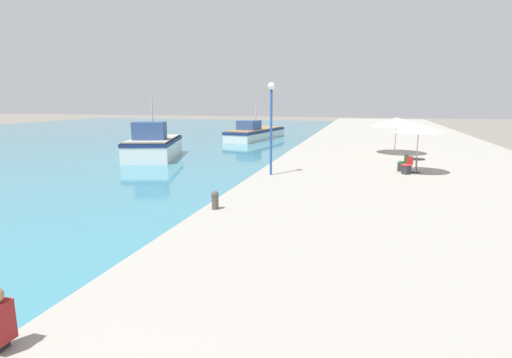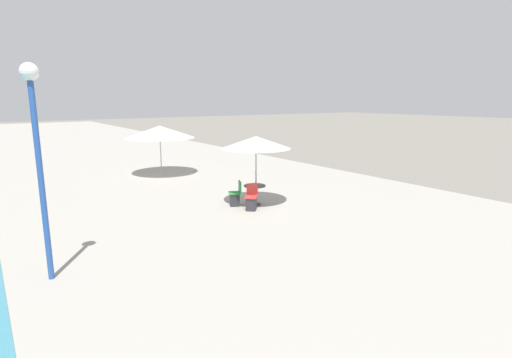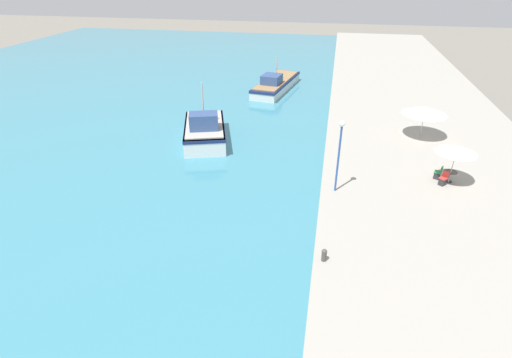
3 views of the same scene
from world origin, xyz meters
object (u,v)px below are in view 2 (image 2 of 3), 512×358
cafe_table (255,191)px  cafe_chair_left (235,197)px  cafe_umbrella_pink (256,142)px  lamppost (36,137)px  cafe_chair_right (251,201)px  cafe_umbrella_white (160,132)px

cafe_table → cafe_chair_left: cafe_chair_left is taller
cafe_umbrella_pink → lamppost: lamppost is taller
cafe_chair_left → cafe_table: bearing=-90.0°
cafe_umbrella_pink → cafe_chair_right: cafe_umbrella_pink is taller
cafe_umbrella_white → cafe_chair_left: (-0.06, -7.25, -1.88)m
cafe_table → lamppost: size_ratio=0.18×
cafe_umbrella_pink → cafe_umbrella_white: bearing=94.1°
cafe_chair_left → cafe_chair_right: 0.84m
cafe_umbrella_pink → cafe_chair_right: 2.09m
cafe_umbrella_pink → cafe_umbrella_white: size_ratio=0.73×
cafe_umbrella_pink → cafe_table: 1.80m
cafe_umbrella_white → cafe_chair_right: bearing=-89.3°
cafe_table → lamppost: bearing=-160.5°
cafe_umbrella_white → cafe_table: (0.60, -7.56, -1.67)m
cafe_umbrella_white → cafe_table: size_ratio=4.34×
cafe_table → lamppost: (-7.14, -2.53, 2.56)m
cafe_umbrella_white → cafe_chair_left: bearing=-90.5°
cafe_umbrella_pink → cafe_chair_left: (-0.62, 0.44, -2.00)m
lamppost → cafe_umbrella_white: bearing=57.0°
cafe_umbrella_white → cafe_chair_left: size_ratio=3.82×
cafe_umbrella_pink → cafe_chair_left: cafe_umbrella_pink is taller
cafe_umbrella_white → cafe_chair_left: cafe_umbrella_white is taller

